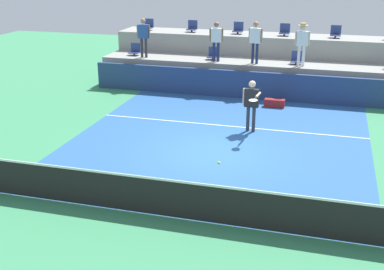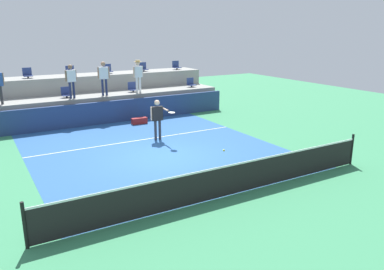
{
  "view_description": "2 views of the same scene",
  "coord_description": "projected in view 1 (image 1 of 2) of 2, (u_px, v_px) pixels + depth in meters",
  "views": [
    {
      "loc": [
        3.09,
        -13.14,
        5.44
      ],
      "look_at": [
        -0.25,
        -1.32,
        0.96
      ],
      "focal_mm": 46.46,
      "sensor_mm": 36.0,
      "label": 1
    },
    {
      "loc": [
        -5.81,
        -11.98,
        4.5
      ],
      "look_at": [
        0.42,
        -1.34,
        1.07
      ],
      "focal_mm": 35.76,
      "sensor_mm": 36.0,
      "label": 2
    }
  ],
  "objects": [
    {
      "name": "ground_plane",
      "position": [
        212.0,
        152.0,
        14.53
      ],
      "size": [
        40.0,
        40.0,
        0.0
      ],
      "primitive_type": "plane",
      "color": "#388456"
    },
    {
      "name": "court_inner_paint",
      "position": [
        220.0,
        140.0,
        15.44
      ],
      "size": [
        9.0,
        10.0,
        0.01
      ],
      "primitive_type": "cube",
      "color": "#285693",
      "rests_on": "ground_plane"
    },
    {
      "name": "court_service_line",
      "position": [
        229.0,
        126.0,
        16.7
      ],
      "size": [
        9.0,
        0.06,
        0.0
      ],
      "primitive_type": "cube",
      "color": "white",
      "rests_on": "ground_plane"
    },
    {
      "name": "tennis_net",
      "position": [
        169.0,
        197.0,
        10.75
      ],
      "size": [
        10.48,
        0.08,
        1.07
      ],
      "color": "black",
      "rests_on": "ground_plane"
    },
    {
      "name": "sponsor_backboard",
      "position": [
        248.0,
        85.0,
        19.77
      ],
      "size": [
        13.0,
        0.16,
        1.1
      ],
      "primitive_type": "cube",
      "color": "navy",
      "rests_on": "ground_plane"
    },
    {
      "name": "seating_tier_lower",
      "position": [
        253.0,
        76.0,
        20.92
      ],
      "size": [
        13.0,
        1.8,
        1.25
      ],
      "primitive_type": "cube",
      "color": "gray",
      "rests_on": "ground_plane"
    },
    {
      "name": "seating_tier_upper",
      "position": [
        260.0,
        58.0,
        22.4
      ],
      "size": [
        13.0,
        1.8,
        2.1
      ],
      "primitive_type": "cube",
      "color": "gray",
      "rests_on": "ground_plane"
    },
    {
      "name": "stadium_chair_lower_far_left",
      "position": [
        135.0,
        50.0,
        21.93
      ],
      "size": [
        0.44,
        0.4,
        0.52
      ],
      "color": "#2D2D33",
      "rests_on": "seating_tier_lower"
    },
    {
      "name": "stadium_chair_lower_left",
      "position": [
        213.0,
        54.0,
        21.02
      ],
      "size": [
        0.44,
        0.4,
        0.52
      ],
      "color": "#2D2D33",
      "rests_on": "seating_tier_lower"
    },
    {
      "name": "stadium_chair_lower_right",
      "position": [
        297.0,
        59.0,
        20.13
      ],
      "size": [
        0.44,
        0.4,
        0.52
      ],
      "color": "#2D2D33",
      "rests_on": "seating_tier_lower"
    },
    {
      "name": "stadium_chair_upper_far_left",
      "position": [
        148.0,
        25.0,
        23.27
      ],
      "size": [
        0.44,
        0.4,
        0.52
      ],
      "color": "#2D2D33",
      "rests_on": "seating_tier_upper"
    },
    {
      "name": "stadium_chair_upper_left",
      "position": [
        192.0,
        27.0,
        22.72
      ],
      "size": [
        0.44,
        0.4,
        0.52
      ],
      "color": "#2D2D33",
      "rests_on": "seating_tier_upper"
    },
    {
      "name": "stadium_chair_upper_mid_left",
      "position": [
        238.0,
        29.0,
        22.18
      ],
      "size": [
        0.44,
        0.4,
        0.52
      ],
      "color": "#2D2D33",
      "rests_on": "seating_tier_upper"
    },
    {
      "name": "stadium_chair_upper_mid_right",
      "position": [
        285.0,
        31.0,
        21.65
      ],
      "size": [
        0.44,
        0.4,
        0.52
      ],
      "color": "#2D2D33",
      "rests_on": "seating_tier_upper"
    },
    {
      "name": "stadium_chair_upper_right",
      "position": [
        336.0,
        33.0,
        21.1
      ],
      "size": [
        0.44,
        0.4,
        0.52
      ],
      "color": "#2D2D33",
      "rests_on": "seating_tier_upper"
    },
    {
      "name": "tennis_player",
      "position": [
        252.0,
        101.0,
        15.84
      ],
      "size": [
        0.63,
        1.22,
        1.7
      ],
      "color": "#2D2D33",
      "rests_on": "ground_plane"
    },
    {
      "name": "spectator_leaning_on_rail",
      "position": [
        143.0,
        34.0,
        21.16
      ],
      "size": [
        0.59,
        0.25,
        1.66
      ],
      "color": "#2D2D33",
      "rests_on": "seating_tier_lower"
    },
    {
      "name": "spectator_in_white",
      "position": [
        216.0,
        38.0,
        20.36
      ],
      "size": [
        0.57,
        0.26,
        1.62
      ],
      "color": "navy",
      "rests_on": "seating_tier_lower"
    },
    {
      "name": "spectator_in_grey",
      "position": [
        255.0,
        38.0,
        19.93
      ],
      "size": [
        0.59,
        0.28,
        1.7
      ],
      "color": "navy",
      "rests_on": "seating_tier_lower"
    },
    {
      "name": "spectator_with_hat",
      "position": [
        302.0,
        40.0,
        19.45
      ],
      "size": [
        0.58,
        0.43,
        1.7
      ],
      "color": "white",
      "rests_on": "seating_tier_lower"
    },
    {
      "name": "tennis_ball",
      "position": [
        219.0,
        163.0,
        11.62
      ],
      "size": [
        0.07,
        0.07,
        0.07
      ],
      "color": "#CCE033"
    },
    {
      "name": "equipment_bag",
      "position": [
        275.0,
        103.0,
        18.78
      ],
      "size": [
        0.76,
        0.28,
        0.3
      ],
      "primitive_type": "cube",
      "color": "maroon",
      "rests_on": "ground_plane"
    }
  ]
}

